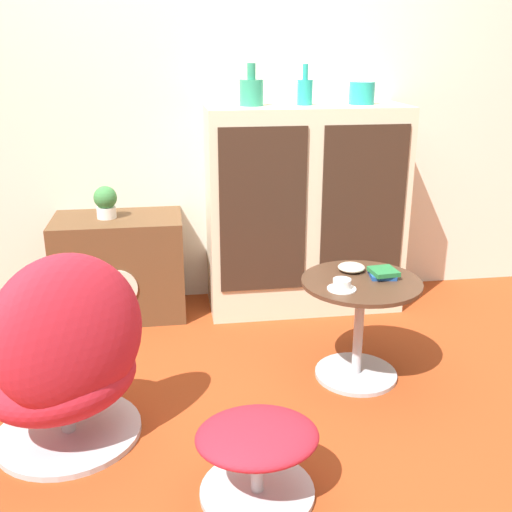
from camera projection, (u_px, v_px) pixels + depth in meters
name	position (u px, v px, depth m)	size (l,w,h in m)	color
ground_plane	(254.00, 418.00, 2.49)	(12.00, 12.00, 0.00)	#9E3D19
wall_back	(218.00, 77.00, 3.36)	(6.40, 0.06, 2.60)	silver
sideboard	(304.00, 209.00, 3.42)	(1.10, 0.45, 1.16)	beige
tv_console	(121.00, 266.00, 3.38)	(0.70, 0.43, 0.57)	brown
egg_chair	(66.00, 359.00, 2.23)	(0.78, 0.76, 0.80)	#B7B7BC
ottoman	(257.00, 448.00, 2.01)	(0.42, 0.40, 0.28)	#B7B7BC
coffee_table	(359.00, 318.00, 2.71)	(0.54, 0.54, 0.48)	#B7B7BC
vase_leftmost	(251.00, 91.00, 3.16)	(0.13, 0.13, 0.22)	#2D8E6B
vase_inner_left	(305.00, 91.00, 3.20)	(0.08, 0.08, 0.21)	teal
vase_inner_right	(362.00, 93.00, 3.25)	(0.14, 0.14, 0.12)	teal
potted_plant	(106.00, 201.00, 3.25)	(0.13, 0.13, 0.18)	silver
teacup	(342.00, 285.00, 2.55)	(0.12, 0.12, 0.05)	white
book_stack	(383.00, 273.00, 2.69)	(0.13, 0.14, 0.04)	#1E478C
bowl	(351.00, 267.00, 2.76)	(0.12, 0.12, 0.04)	beige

